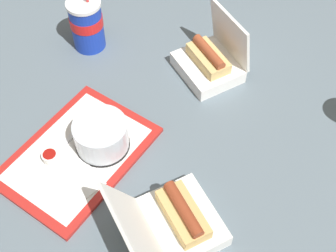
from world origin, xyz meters
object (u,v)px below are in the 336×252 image
at_px(clamshell_hotdog_back, 177,220).
at_px(ketchup_cup, 50,157).
at_px(clamshell_hotdog_center, 210,61).
at_px(soda_cup_center, 87,24).
at_px(food_tray, 78,155).
at_px(plastic_fork, 60,149).
at_px(cake_container, 101,136).

bearing_deg(clamshell_hotdog_back, ketchup_cup, 103.00).
relative_size(clamshell_hotdog_center, soda_cup_center, 0.98).
relative_size(food_tray, soda_cup_center, 1.85).
distance_m(food_tray, plastic_fork, 0.04).
bearing_deg(clamshell_hotdog_center, ketchup_cup, 170.10).
height_order(ketchup_cup, plastic_fork, ketchup_cup).
height_order(cake_container, clamshell_hotdog_back, clamshell_hotdog_back).
bearing_deg(clamshell_hotdog_back, clamshell_hotdog_center, 31.13).
xyz_separation_m(food_tray, clamshell_hotdog_back, (0.02, -0.31, 0.03)).
distance_m(cake_container, soda_cup_center, 0.38).
xyz_separation_m(cake_container, ketchup_cup, (-0.12, 0.06, -0.03)).
xyz_separation_m(cake_container, plastic_fork, (-0.08, 0.07, -0.04)).
xyz_separation_m(clamshell_hotdog_center, soda_cup_center, (-0.16, 0.33, 0.04)).
xyz_separation_m(food_tray, ketchup_cup, (-0.06, 0.03, 0.02)).
bearing_deg(clamshell_hotdog_back, soda_cup_center, 65.78).
height_order(clamshell_hotdog_center, clamshell_hotdog_back, clamshell_hotdog_center).
height_order(ketchup_cup, clamshell_hotdog_back, clamshell_hotdog_back).
bearing_deg(soda_cup_center, ketchup_cup, -144.44).
height_order(cake_container, soda_cup_center, soda_cup_center).
bearing_deg(food_tray, plastic_fork, 119.89).
xyz_separation_m(ketchup_cup, plastic_fork, (0.03, 0.01, -0.01)).
relative_size(ketchup_cup, plastic_fork, 0.36).
distance_m(food_tray, ketchup_cup, 0.07).
bearing_deg(plastic_fork, clamshell_hotdog_back, -97.27).
xyz_separation_m(clamshell_hotdog_center, clamshell_hotdog_back, (-0.42, -0.26, -0.00)).
relative_size(food_tray, clamshell_hotdog_center, 1.90).
bearing_deg(food_tray, cake_container, -25.27).
distance_m(clamshell_hotdog_center, clamshell_hotdog_back, 0.49).
distance_m(plastic_fork, soda_cup_center, 0.40).
relative_size(cake_container, clamshell_hotdog_center, 0.64).
bearing_deg(food_tray, ketchup_cup, 149.38).
height_order(plastic_fork, clamshell_hotdog_back, clamshell_hotdog_back).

